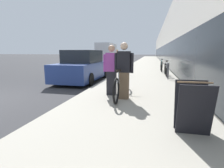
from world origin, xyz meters
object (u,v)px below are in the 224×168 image
cruiser_bike_middle (161,66)px  person_rider (124,71)px  cruiser_bike_nearest (166,69)px  sandwich_board_sign (193,107)px  parked_sedan_curbside (83,67)px  bike_rack_hoop (168,69)px  tandem_bicycle (122,84)px  vintage_roadster_curbside (112,64)px  person_bystander (112,70)px  moving_truck (107,53)px

cruiser_bike_middle → person_rider: bearing=-100.5°
cruiser_bike_nearest → sandwich_board_sign: 7.76m
parked_sedan_curbside → person_rider: bearing=-53.4°
person_rider → bike_rack_hoop: size_ratio=1.96×
tandem_bicycle → vintage_roadster_curbside: 10.20m
tandem_bicycle → cruiser_bike_nearest: 5.75m
cruiser_bike_nearest → cruiser_bike_middle: bearing=93.2°
person_rider → sandwich_board_sign: 2.50m
cruiser_bike_middle → sandwich_board_sign: bearing=-90.0°
person_bystander → cruiser_bike_middle: (1.98, 7.74, -0.42)m
cruiser_bike_nearest → cruiser_bike_middle: (-0.13, 2.35, -0.00)m
parked_sedan_curbside → bike_rack_hoop: bearing=9.5°
cruiser_bike_middle → vintage_roadster_curbside: vintage_roadster_curbside is taller
person_rider → sandwich_board_sign: (1.51, -1.95, -0.38)m
tandem_bicycle → cruiser_bike_middle: 7.99m
bike_rack_hoop → tandem_bicycle: bearing=-113.0°
parked_sedan_curbside → cruiser_bike_middle: bearing=46.0°
tandem_bicycle → cruiser_bike_nearest: size_ratio=1.48×
person_rider → cruiser_bike_nearest: 6.05m
bike_rack_hoop → person_rider: bearing=-110.2°
bike_rack_hoop → parked_sedan_curbside: bearing=-170.5°
sandwich_board_sign → person_rider: bearing=127.8°
person_bystander → vintage_roadster_curbside: bearing=102.8°
vintage_roadster_curbside → person_bystander: bearing=-77.2°
vintage_roadster_curbside → parked_sedan_curbside: bearing=-90.8°
cruiser_bike_middle → person_bystander: bearing=-104.3°
tandem_bicycle → bike_rack_hoop: 4.49m
tandem_bicycle → sandwich_board_sign: size_ratio=2.90×
bike_rack_hoop → cruiser_bike_middle: cruiser_bike_middle is taller
cruiser_bike_nearest → person_bystander: bearing=-111.4°
bike_rack_hoop → cruiser_bike_middle: 3.70m
tandem_bicycle → moving_truck: 23.00m
person_rider → sandwich_board_sign: size_ratio=1.84×
person_rider → vintage_roadster_curbside: (-2.68, 10.20, -0.50)m
moving_truck → parked_sedan_curbside: bearing=-79.7°
person_rider → parked_sedan_curbside: (-2.76, 3.73, -0.24)m
tandem_bicycle → person_bystander: (-0.36, 0.08, 0.42)m
tandem_bicycle → bike_rack_hoop: size_ratio=3.09×
parked_sedan_curbside → moving_truck: size_ratio=0.63×
sandwich_board_sign → tandem_bicycle: bearing=125.4°
parked_sedan_curbside → moving_truck: bearing=100.3°
person_rider → person_bystander: 0.62m
parked_sedan_curbside → moving_truck: (-3.40, 18.77, 0.71)m
bike_rack_hoop → moving_truck: bearing=113.4°
parked_sedan_curbside → sandwich_board_sign: bearing=-53.0°
person_rider → cruiser_bike_nearest: size_ratio=0.94×
cruiser_bike_nearest → vintage_roadster_curbside: bearing=134.6°
bike_rack_hoop → cruiser_bike_nearest: (-0.00, 1.34, -0.13)m
tandem_bicycle → cruiser_bike_nearest: (1.75, 5.48, -0.00)m
person_rider → person_bystander: bearing=138.2°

